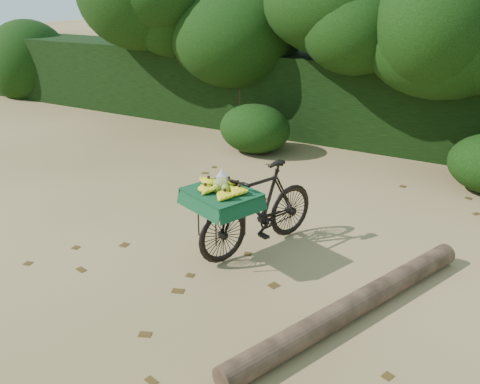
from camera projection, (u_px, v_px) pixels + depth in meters
The scene contains 7 objects.
ground at pixel (306, 291), 5.78m from camera, with size 80.00×80.00×0.00m, color tan.
vendor_bicycle at pixel (257, 207), 6.51m from camera, with size 1.30×2.02×1.16m.
fallen_log at pixel (355, 305), 5.31m from camera, with size 0.25×0.25×3.52m, color brown.
hedge_backdrop at pixel (428, 107), 10.49m from camera, with size 26.00×1.80×1.80m, color black.
tree_row at pixel (393, 55), 9.73m from camera, with size 14.50×2.00×4.00m, color black, non-canonical shape.
bush_clumps at pixel (432, 158), 8.82m from camera, with size 8.80×1.70×0.90m, color black, non-canonical shape.
leaf_litter at pixel (327, 266), 6.30m from camera, with size 7.00×7.30×0.01m, color #433012, non-canonical shape.
Camera 1 is at (1.81, -4.64, 3.23)m, focal length 38.00 mm.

